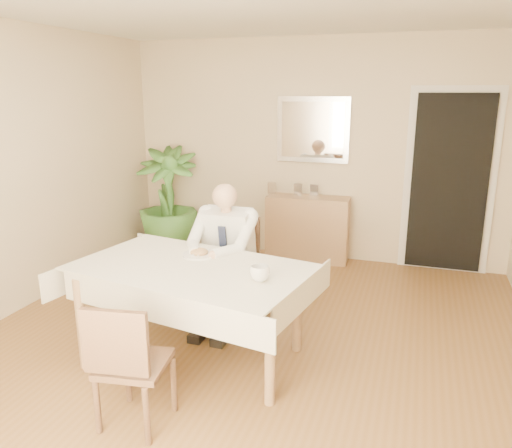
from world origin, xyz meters
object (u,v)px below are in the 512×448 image
(seated_man, at_px, (221,250))
(coffee_mug, at_px, (260,273))
(dining_table, at_px, (191,277))
(potted_palm, at_px, (168,201))
(sideboard, at_px, (307,228))
(chair_far, at_px, (234,260))
(chair_near, at_px, (127,361))

(seated_man, xyz_separation_m, coffee_mug, (0.57, -0.71, 0.11))
(dining_table, relative_size, potted_palm, 1.42)
(seated_man, distance_m, sideboard, 2.01)
(chair_far, xyz_separation_m, chair_near, (-0.01, -1.75, -0.04))
(potted_palm, bearing_deg, seated_man, -50.31)
(chair_far, bearing_deg, potted_palm, 136.92)
(chair_far, relative_size, seated_man, 0.72)
(seated_man, height_order, coffee_mug, seated_man)
(coffee_mug, bearing_deg, chair_near, -127.44)
(potted_palm, bearing_deg, coffee_mug, -50.59)
(chair_near, distance_m, seated_man, 1.48)
(dining_table, bearing_deg, chair_far, 100.09)
(chair_far, xyz_separation_m, coffee_mug, (0.57, -1.00, 0.30))
(dining_table, bearing_deg, chair_near, -80.61)
(dining_table, bearing_deg, seated_man, 100.09)
(dining_table, bearing_deg, potted_palm, 131.70)
(coffee_mug, bearing_deg, chair_far, 119.68)
(seated_man, xyz_separation_m, sideboard, (0.31, 1.96, -0.30))
(chair_near, relative_size, coffee_mug, 6.16)
(dining_table, relative_size, chair_near, 2.28)
(chair_near, relative_size, potted_palm, 0.62)
(chair_far, height_order, potted_palm, potted_palm)
(dining_table, height_order, coffee_mug, coffee_mug)
(chair_near, relative_size, seated_man, 0.67)
(coffee_mug, height_order, sideboard, coffee_mug)
(chair_near, distance_m, sideboard, 3.44)
(chair_near, xyz_separation_m, seated_man, (0.01, 1.46, 0.23))
(sideboard, bearing_deg, potted_palm, -174.04)
(chair_far, height_order, coffee_mug, chair_far)
(chair_far, relative_size, coffee_mug, 6.70)
(seated_man, relative_size, sideboard, 1.28)
(dining_table, xyz_separation_m, seated_man, (0.00, 0.59, 0.02))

